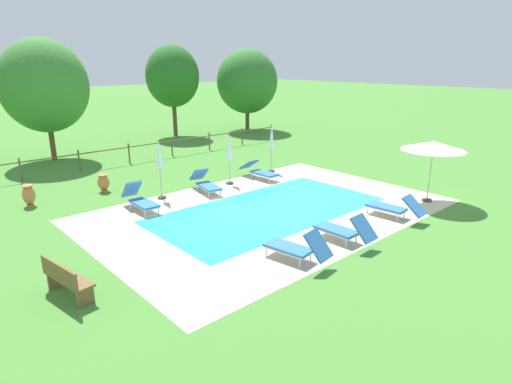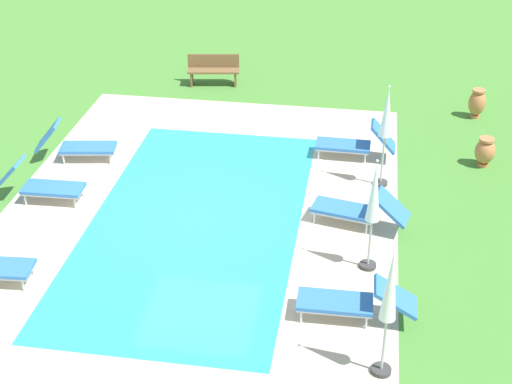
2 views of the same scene
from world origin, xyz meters
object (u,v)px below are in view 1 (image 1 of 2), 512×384
object	(u,v)px
wooden_bench_lawn_side	(66,278)
tree_far_west	(44,86)
sun_lounger_north_near_steps	(260,171)
sun_lounger_south_near_corner	(140,199)
terracotta_urn_near_fence	(29,195)
tree_east_mid	(247,81)
sun_lounger_north_end	(394,207)
sun_lounger_south_mid	(344,230)
sun_lounger_north_far	(206,183)
patio_umbrella_closed_row_mid_west	(229,150)
tree_west_mid	(172,76)
sun_lounger_north_mid	(297,247)
patio_umbrella_closed_row_centre	(272,140)
terracotta_urn_by_tree	(103,182)
patio_umbrella_closed_row_west	(159,158)
patio_umbrella_open_foreground	(433,146)

from	to	relation	value
wooden_bench_lawn_side	tree_far_west	world-z (taller)	tree_far_west
sun_lounger_north_near_steps	tree_far_west	distance (m)	12.18
sun_lounger_south_near_corner	terracotta_urn_near_fence	size ratio (longest dim) A/B	2.39
tree_east_mid	sun_lounger_north_near_steps	bearing A→B (deg)	-128.81
sun_lounger_north_end	wooden_bench_lawn_side	distance (m)	10.29
sun_lounger_south_mid	wooden_bench_lawn_side	size ratio (longest dim) A/B	1.24
tree_far_west	sun_lounger_north_far	bearing A→B (deg)	-75.58
sun_lounger_north_far	patio_umbrella_closed_row_mid_west	bearing A→B (deg)	10.56
tree_east_mid	sun_lounger_north_end	bearing A→B (deg)	-116.55
sun_lounger_north_far	tree_west_mid	size ratio (longest dim) A/B	0.33
sun_lounger_north_mid	patio_umbrella_closed_row_centre	xyz separation A→B (m)	(6.14, 7.29, 1.17)
terracotta_urn_near_fence	terracotta_urn_by_tree	world-z (taller)	terracotta_urn_near_fence
terracotta_urn_near_fence	tree_west_mid	size ratio (longest dim) A/B	0.13
terracotta_urn_by_tree	sun_lounger_south_mid	bearing A→B (deg)	-72.07
sun_lounger_north_near_steps	patio_umbrella_closed_row_mid_west	world-z (taller)	patio_umbrella_closed_row_mid_west
terracotta_urn_by_tree	tree_west_mid	world-z (taller)	tree_west_mid
sun_lounger_south_mid	patio_umbrella_closed_row_west	xyz separation A→B (m)	(-1.83, 7.27, 1.23)
sun_lounger_north_mid	terracotta_urn_near_fence	size ratio (longest dim) A/B	2.44
sun_lounger_south_mid	patio_umbrella_open_foreground	size ratio (longest dim) A/B	0.82
patio_umbrella_closed_row_centre	terracotta_urn_near_fence	distance (m)	10.43
sun_lounger_north_end	tree_far_west	xyz separation A→B (m)	(-5.63, 16.96, 3.51)
terracotta_urn_by_tree	tree_west_mid	distance (m)	13.98
patio_umbrella_closed_row_mid_west	tree_east_mid	xyz separation A→B (m)	(10.41, 10.79, 2.14)
tree_far_west	wooden_bench_lawn_side	bearing A→B (deg)	-106.71
wooden_bench_lawn_side	tree_far_west	xyz separation A→B (m)	(4.42, 14.72, 3.42)
sun_lounger_north_near_steps	sun_lounger_north_end	world-z (taller)	sun_lounger_north_end
patio_umbrella_closed_row_mid_west	tree_far_west	bearing A→B (deg)	112.33
sun_lounger_south_mid	sun_lounger_south_near_corner	bearing A→B (deg)	114.85
sun_lounger_north_far	patio_umbrella_closed_row_centre	bearing A→B (deg)	7.56
sun_lounger_south_near_corner	patio_umbrella_closed_row_west	bearing A→B (deg)	28.12
patio_umbrella_closed_row_mid_west	wooden_bench_lawn_side	size ratio (longest dim) A/B	1.49
patio_umbrella_open_foreground	tree_west_mid	world-z (taller)	tree_west_mid
patio_umbrella_closed_row_west	patio_umbrella_closed_row_mid_west	distance (m)	3.24
sun_lounger_north_end	patio_umbrella_closed_row_mid_west	size ratio (longest dim) A/B	0.87
sun_lounger_north_far	tree_east_mid	xyz separation A→B (m)	(11.88, 11.07, 3.26)
sun_lounger_north_near_steps	sun_lounger_north_end	distance (m)	6.75
patio_umbrella_closed_row_west	tree_east_mid	size ratio (longest dim) A/B	0.40
patio_umbrella_closed_row_mid_west	tree_east_mid	world-z (taller)	tree_east_mid
sun_lounger_north_end	sun_lounger_north_far	bearing A→B (deg)	114.02
tree_east_mid	tree_far_west	bearing A→B (deg)	-176.76
sun_lounger_south_mid	terracotta_urn_by_tree	xyz separation A→B (m)	(-3.12, 9.65, -0.00)
patio_umbrella_open_foreground	terracotta_urn_by_tree	distance (m)	12.91
sun_lounger_north_far	sun_lounger_north_end	xyz separation A→B (m)	(2.99, -6.71, 0.00)
sun_lounger_north_near_steps	patio_umbrella_closed_row_west	world-z (taller)	patio_umbrella_closed_row_west
patio_umbrella_closed_row_west	tree_far_west	xyz separation A→B (m)	(-0.86, 9.78, 2.27)
wooden_bench_lawn_side	tree_east_mid	world-z (taller)	tree_east_mid
sun_lounger_south_near_corner	tree_east_mid	bearing A→B (deg)	37.13
patio_umbrella_closed_row_mid_west	terracotta_urn_by_tree	bearing A→B (deg)	150.44
sun_lounger_south_near_corner	tree_far_west	distance (m)	11.02
sun_lounger_north_mid	patio_umbrella_closed_row_west	size ratio (longest dim) A/B	0.81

